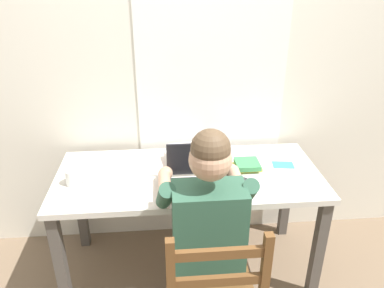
# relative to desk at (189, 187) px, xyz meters

# --- Properties ---
(ground_plane) EXTENTS (8.00, 8.00, 0.00)m
(ground_plane) POSITION_rel_desk_xyz_m (0.00, 0.00, -0.64)
(ground_plane) COLOR brown
(back_wall) EXTENTS (6.00, 0.08, 2.60)m
(back_wall) POSITION_rel_desk_xyz_m (0.00, 0.43, 0.66)
(back_wall) COLOR silver
(back_wall) RESTS_ON ground
(desk) EXTENTS (1.58, 0.70, 0.73)m
(desk) POSITION_rel_desk_xyz_m (0.00, 0.00, 0.00)
(desk) COLOR beige
(desk) RESTS_ON ground
(seated_person) EXTENTS (0.50, 0.60, 1.25)m
(seated_person) POSITION_rel_desk_xyz_m (0.05, -0.42, 0.05)
(seated_person) COLOR #2D5642
(seated_person) RESTS_ON ground
(laptop) EXTENTS (0.33, 0.27, 0.23)m
(laptop) POSITION_rel_desk_xyz_m (0.04, -0.13, 0.15)
(laptop) COLOR #232328
(laptop) RESTS_ON desk
(computer_mouse) EXTENTS (0.06, 0.10, 0.03)m
(computer_mouse) POSITION_rel_desk_xyz_m (0.31, -0.16, 0.11)
(computer_mouse) COLOR #232328
(computer_mouse) RESTS_ON desk
(coffee_mug_white) EXTENTS (0.12, 0.08, 0.09)m
(coffee_mug_white) POSITION_rel_desk_xyz_m (-0.66, -0.06, 0.14)
(coffee_mug_white) COLOR white
(coffee_mug_white) RESTS_ON desk
(coffee_mug_dark) EXTENTS (0.12, 0.08, 0.10)m
(coffee_mug_dark) POSITION_rel_desk_xyz_m (0.18, 0.20, 0.14)
(coffee_mug_dark) COLOR black
(coffee_mug_dark) RESTS_ON desk
(book_stack_main) EXTENTS (0.21, 0.17, 0.11)m
(book_stack_main) POSITION_rel_desk_xyz_m (-0.03, 0.16, 0.15)
(book_stack_main) COLOR gray
(book_stack_main) RESTS_ON desk
(book_stack_side) EXTENTS (0.19, 0.15, 0.05)m
(book_stack_side) POSITION_rel_desk_xyz_m (0.36, 0.03, 0.12)
(book_stack_side) COLOR gold
(book_stack_side) RESTS_ON desk
(paper_pile_near_laptop) EXTENTS (0.21, 0.21, 0.01)m
(paper_pile_near_laptop) POSITION_rel_desk_xyz_m (-0.03, 0.23, 0.10)
(paper_pile_near_laptop) COLOR white
(paper_pile_near_laptop) RESTS_ON desk
(landscape_photo_print) EXTENTS (0.14, 0.11, 0.00)m
(landscape_photo_print) POSITION_rel_desk_xyz_m (0.60, 0.05, 0.09)
(landscape_photo_print) COLOR teal
(landscape_photo_print) RESTS_ON desk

